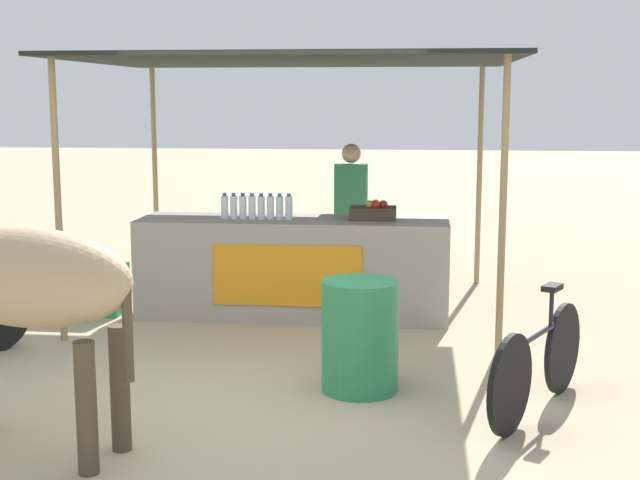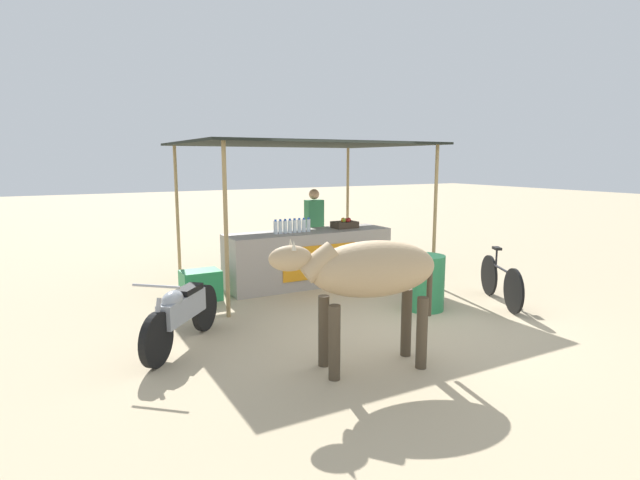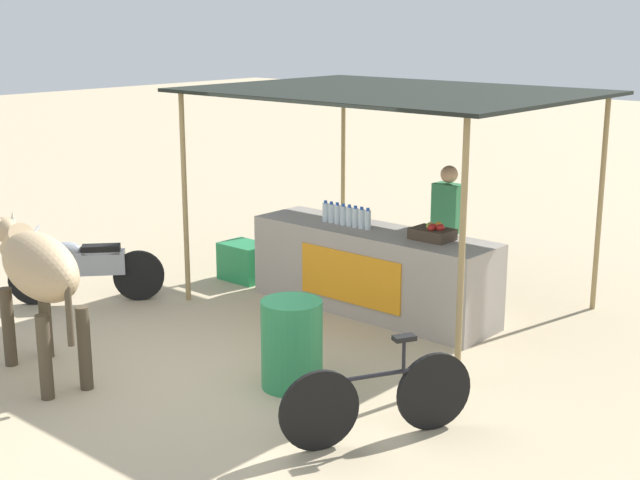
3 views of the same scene
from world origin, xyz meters
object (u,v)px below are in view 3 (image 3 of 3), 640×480
Objects in this scene: motorcycle_parked at (85,267)px; bicycle_leaning at (379,399)px; cooler_box at (245,262)px; vendor_behind_counter at (447,234)px; cow at (37,269)px; fruit_crate at (433,233)px; water_barrel at (292,344)px; stall_counter at (372,270)px.

motorcycle_parked is 0.95× the size of bicycle_leaning.
cooler_box is 4.69m from bicycle_leaning.
cow is (-1.66, -4.29, 0.18)m from vendor_behind_counter.
fruit_crate is at bearing 30.10° from motorcycle_parked.
water_barrel is 3.54m from motorcycle_parked.
vendor_behind_counter is 0.89× the size of cow.
stall_counter is at bearing 109.89° from water_barrel.
bicycle_leaning is (2.03, -2.51, -0.13)m from stall_counter.
bicycle_leaning is at bearing -63.90° from fruit_crate.
bicycle_leaning reaches higher than water_barrel.
stall_counter is 2.12× the size of motorcycle_parked.
fruit_crate is 0.54× the size of water_barrel.
cooler_box is at bearing 68.43° from motorcycle_parked.
stall_counter is 0.96m from fruit_crate.
stall_counter is 2.01m from cooler_box.
motorcycle_parked is at bearing 173.72° from bicycle_leaning.
fruit_crate is 0.77m from vendor_behind_counter.
bicycle_leaning is at bearing -6.28° from motorcycle_parked.
cow is at bearing -76.29° from cooler_box.
vendor_behind_counter is (-0.27, 0.70, -0.19)m from fruit_crate.
water_barrel is at bearing -84.38° from vendor_behind_counter.
cooler_box is 2.04m from motorcycle_parked.
fruit_crate reaches higher than stall_counter.
cooler_box is 3.50m from water_barrel.
water_barrel is 0.55× the size of bicycle_leaning.
cow reaches higher than cooler_box.
stall_counter reaches higher than motorcycle_parked.
fruit_crate is at bearing 90.51° from water_barrel.
cooler_box is at bearing 142.99° from water_barrel.
water_barrel is 0.58× the size of motorcycle_parked.
fruit_crate is 0.30× the size of bicycle_leaning.
cow is at bearing -111.15° from vendor_behind_counter.
fruit_crate reaches higher than cooler_box.
vendor_behind_counter is at bearing 115.06° from bicycle_leaning.
stall_counter is at bearing 2.79° from cooler_box.
vendor_behind_counter is at bearing 56.14° from stall_counter.
cooler_box is 0.42× the size of motorcycle_parked.
bicycle_leaning is at bearing -30.97° from cooler_box.
cooler_box is 0.73× the size of water_barrel.
stall_counter is 0.98m from vendor_behind_counter.
water_barrel is at bearing -70.11° from stall_counter.
vendor_behind_counter reaches higher than bicycle_leaning.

